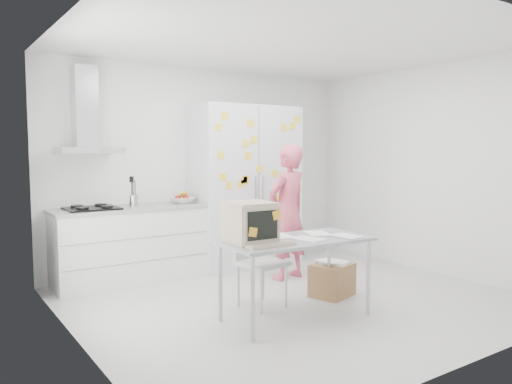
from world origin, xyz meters
TOP-DOWN VIEW (x-y plane):
  - floor at (0.00, 0.00)m, footprint 4.50×4.00m
  - walls at (0.00, 0.72)m, footprint 4.52×4.01m
  - ceiling at (0.00, 0.00)m, footprint 4.50×4.00m
  - counter_run at (-1.20, 1.70)m, footprint 1.84×0.63m
  - range_hood at (-1.65, 1.84)m, footprint 0.70×0.48m
  - tall_cabinet at (0.45, 1.67)m, footprint 1.50×0.68m
  - person at (0.47, 0.75)m, footprint 0.68×0.51m
  - desk at (-0.65, -0.41)m, footprint 1.46×0.78m
  - chair at (-0.45, 0.06)m, footprint 0.48×0.48m
  - cardboard_box at (0.43, -0.12)m, footprint 0.53×0.47m

SIDE VIEW (x-z plane):
  - floor at x=0.00m, z-range -0.02..0.00m
  - cardboard_box at x=0.43m, z-range -0.01..0.38m
  - counter_run at x=-1.20m, z-range -0.17..1.11m
  - chair at x=-0.45m, z-range 0.06..1.00m
  - person at x=0.47m, z-range 0.00..1.67m
  - desk at x=-0.65m, z-range 0.29..1.43m
  - tall_cabinet at x=0.45m, z-range 0.00..2.20m
  - walls at x=0.00m, z-range 0.00..2.70m
  - range_hood at x=-1.65m, z-range 1.45..2.46m
  - ceiling at x=0.00m, z-range 2.69..2.71m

